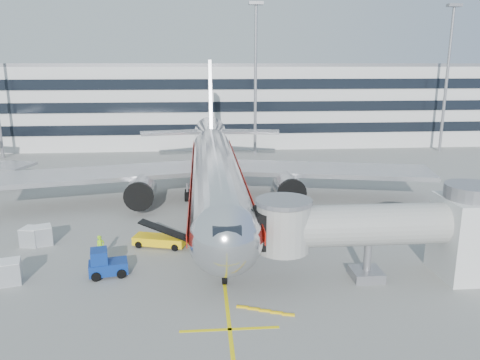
{
  "coord_description": "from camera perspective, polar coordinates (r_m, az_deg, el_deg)",
  "views": [
    {
      "loc": [
        -1.48,
        -38.94,
        15.4
      ],
      "look_at": [
        2.39,
        6.96,
        4.0
      ],
      "focal_mm": 35.0,
      "sensor_mm": 36.0,
      "label": 1
    }
  ],
  "objects": [
    {
      "name": "stop_bar",
      "position": [
        29.35,
        -1.27,
        -17.74
      ],
      "size": [
        6.0,
        0.25,
        0.01
      ],
      "primitive_type": "cube",
      "color": "yellow",
      "rests_on": "ground"
    },
    {
      "name": "main_jet",
      "position": [
        51.9,
        -3.07,
        1.46
      ],
      "size": [
        50.95,
        48.7,
        16.06
      ],
      "color": "silver",
      "rests_on": "ground"
    },
    {
      "name": "ground",
      "position": [
        41.9,
        -2.48,
        -7.68
      ],
      "size": [
        180.0,
        180.0,
        0.0
      ],
      "primitive_type": "plane",
      "color": "gray",
      "rests_on": "ground"
    },
    {
      "name": "lead_in_line",
      "position": [
        51.33,
        -2.95,
        -3.57
      ],
      "size": [
        0.25,
        70.0,
        0.01
      ],
      "primitive_type": "cube",
      "color": "yellow",
      "rests_on": "ground"
    },
    {
      "name": "jet_bridge",
      "position": [
        35.73,
        18.04,
        -5.63
      ],
      "size": [
        17.8,
        4.5,
        7.0
      ],
      "color": "silver",
      "rests_on": "ground"
    },
    {
      "name": "ramp_worker",
      "position": [
        40.03,
        -16.64,
        -7.83
      ],
      "size": [
        0.84,
        0.83,
        1.96
      ],
      "primitive_type": "imported",
      "rotation": [
        0.0,
        0.0,
        0.74
      ],
      "color": "#94E317",
      "rests_on": "ground"
    },
    {
      "name": "baggage_tug",
      "position": [
        36.84,
        -16.08,
        -9.83
      ],
      "size": [
        3.08,
        2.28,
        2.11
      ],
      "color": "navy",
      "rests_on": "ground"
    },
    {
      "name": "cargo_container_front",
      "position": [
        38.2,
        -26.32,
        -10.02
      ],
      "size": [
        1.98,
        1.98,
        1.69
      ],
      "color": "silver",
      "rests_on": "ground"
    },
    {
      "name": "belt_loader",
      "position": [
        41.51,
        -9.76,
        -7.13
      ],
      "size": [
        4.86,
        2.83,
        2.27
      ],
      "color": "yellow",
      "rests_on": "ground"
    },
    {
      "name": "light_mast_centre",
      "position": [
        81.5,
        1.91,
        13.53
      ],
      "size": [
        2.4,
        1.2,
        25.45
      ],
      "color": "gray",
      "rests_on": "ground"
    },
    {
      "name": "cargo_container_right",
      "position": [
        44.8,
        -22.95,
        -6.23
      ],
      "size": [
        2.02,
        2.02,
        1.66
      ],
      "color": "silver",
      "rests_on": "ground"
    },
    {
      "name": "light_mast_east",
      "position": [
        91.88,
        24.02,
        12.41
      ],
      "size": [
        2.4,
        1.2,
        25.45
      ],
      "color": "gray",
      "rests_on": "ground"
    },
    {
      "name": "cargo_container_left",
      "position": [
        44.94,
        -24.05,
        -6.29
      ],
      "size": [
        1.83,
        1.83,
        1.63
      ],
      "color": "silver",
      "rests_on": "ground"
    },
    {
      "name": "terminal",
      "position": [
        97.2,
        -3.99,
        9.38
      ],
      "size": [
        150.0,
        24.25,
        15.6
      ],
      "color": "silver",
      "rests_on": "ground"
    }
  ]
}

